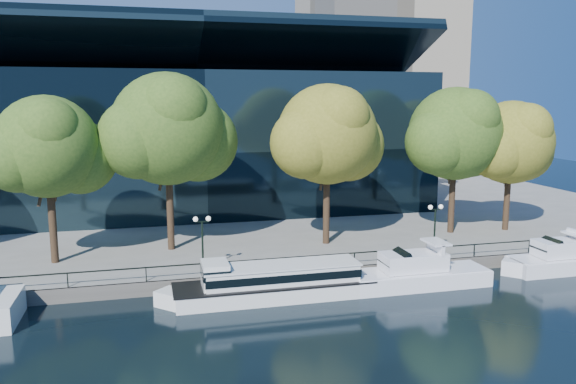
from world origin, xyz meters
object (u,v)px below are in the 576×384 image
object	(u,v)px
tour_boat	(270,281)
tree_1	(50,149)
tree_5	(512,144)
lamp_2	(435,218)
cruiser_far	(560,259)
tree_2	(170,131)
lamp_1	(202,231)
cruiser_near	(413,273)
tree_4	(457,136)
tree_3	(329,137)

from	to	relation	value
tour_boat	tree_1	size ratio (longest dim) A/B	1.17
tree_5	lamp_2	distance (m)	13.57
tour_boat	cruiser_far	size ratio (longest dim) A/B	1.50
cruiser_far	tree_2	bearing A→B (deg)	160.42
tree_5	lamp_1	bearing A→B (deg)	-168.15
tree_2	tree_5	bearing A→B (deg)	-1.03
cruiser_near	tree_4	size ratio (longest dim) A/B	0.84
tour_boat	tree_1	bearing A→B (deg)	148.63
cruiser_near	tree_5	distance (m)	19.66
tree_1	tree_5	world-z (taller)	tree_1
tree_3	tree_1	bearing A→B (deg)	-178.84
tree_4	lamp_1	distance (m)	25.19
tree_5	tour_boat	bearing A→B (deg)	-158.31
tree_1	lamp_2	size ratio (longest dim) A/B	3.11
tour_boat	cruiser_far	distance (m)	23.01
tree_2	tree_3	size ratio (longest dim) A/B	1.06
tour_boat	tree_1	distance (m)	18.97
tree_4	cruiser_near	bearing A→B (deg)	-131.24
cruiser_near	tree_2	size ratio (longest dim) A/B	0.78
tree_3	cruiser_near	bearing A→B (deg)	-70.99
tree_4	lamp_1	bearing A→B (deg)	-164.81
lamp_2	cruiser_far	bearing A→B (deg)	-21.99
tree_2	tour_boat	bearing A→B (deg)	-61.33
tree_1	tree_2	distance (m)	8.97
tree_3	tour_boat	bearing A→B (deg)	-127.61
lamp_1	cruiser_near	bearing A→B (deg)	-15.69
tree_4	lamp_2	distance (m)	10.28
tree_2	lamp_1	xyz separation A→B (m)	(1.75, -6.68, -6.68)
cruiser_near	tree_3	xyz separation A→B (m)	(-3.26, 9.46, 9.12)
tree_3	lamp_1	bearing A→B (deg)	-154.21
tour_boat	cruiser_far	bearing A→B (deg)	0.82
tree_1	lamp_2	world-z (taller)	tree_1
tree_4	tour_boat	bearing A→B (deg)	-152.28
tour_boat	tree_2	bearing A→B (deg)	118.67
tree_1	tree_4	distance (m)	34.14
cruiser_far	lamp_1	size ratio (longest dim) A/B	2.42
cruiser_near	tree_2	distance (m)	21.70
tour_boat	lamp_2	bearing A→B (deg)	15.30
lamp_2	tree_4	bearing A→B (deg)	49.92
cruiser_far	lamp_2	world-z (taller)	lamp_2
tree_1	tree_3	xyz separation A→B (m)	(21.67, 0.44, 0.53)
cruiser_near	cruiser_far	world-z (taller)	cruiser_near
cruiser_far	tree_2	distance (m)	32.04
tree_4	lamp_2	size ratio (longest dim) A/B	3.30
tour_boat	lamp_1	bearing A→B (deg)	136.05
cruiser_near	tree_4	world-z (taller)	tree_4
tour_boat	tree_3	size ratio (longest dim) A/B	1.09
tree_4	lamp_1	xyz separation A→B (m)	(-23.62, -6.41, -5.95)
cruiser_far	tree_3	xyz separation A→B (m)	(-15.85, 8.96, 9.12)
tree_3	tree_5	bearing A→B (deg)	2.30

